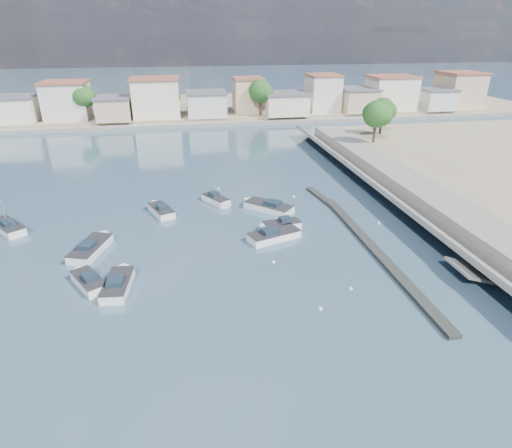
{
  "coord_description": "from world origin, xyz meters",
  "views": [
    {
      "loc": [
        -10.49,
        -23.43,
        19.27
      ],
      "look_at": [
        -3.54,
        15.18,
        1.4
      ],
      "focal_mm": 30.0,
      "sensor_mm": 36.0,
      "label": 1
    }
  ],
  "objects": [
    {
      "name": "sailboat",
      "position": [
        -29.16,
        21.46,
        0.42
      ],
      "size": [
        4.76,
        5.37,
        9.0
      ],
      "color": "white",
      "rests_on": "ground"
    },
    {
      "name": "motorboat_h",
      "position": [
        -1.59,
        14.36,
        0.38
      ],
      "size": [
        5.91,
        3.65,
        1.48
      ],
      "color": "white",
      "rests_on": "ground"
    },
    {
      "name": "far_shore_land",
      "position": [
        0.0,
        92.0,
        0.7
      ],
      "size": [
        160.0,
        40.0,
        1.4
      ],
      "primitive_type": "cube",
      "color": "gray",
      "rests_on": "ground"
    },
    {
      "name": "far_shore_quay",
      "position": [
        0.0,
        71.0,
        0.4
      ],
      "size": [
        160.0,
        2.5,
        0.8
      ],
      "primitive_type": "cube",
      "color": "slate",
      "rests_on": "ground"
    },
    {
      "name": "motorboat_b",
      "position": [
        -16.28,
        7.83,
        0.38
      ],
      "size": [
        2.41,
        5.33,
        1.48
      ],
      "color": "white",
      "rests_on": "ground"
    },
    {
      "name": "motorboat_f",
      "position": [
        -13.26,
        23.11,
        0.38
      ],
      "size": [
        3.25,
        4.89,
        1.48
      ],
      "color": "white",
      "rests_on": "ground"
    },
    {
      "name": "motorboat_a",
      "position": [
        -18.84,
        8.68,
        0.38
      ],
      "size": [
        3.48,
        4.37,
        1.48
      ],
      "color": "white",
      "rests_on": "ground"
    },
    {
      "name": "motorboat_d",
      "position": [
        -0.75,
        16.47,
        0.38
      ],
      "size": [
        4.56,
        2.25,
        1.48
      ],
      "color": "white",
      "rests_on": "ground"
    },
    {
      "name": "motorboat_e",
      "position": [
        -19.46,
        14.86,
        0.38
      ],
      "size": [
        3.69,
        6.02,
        1.48
      ],
      "color": "white",
      "rests_on": "ground"
    },
    {
      "name": "ground",
      "position": [
        0.0,
        40.0,
        0.0
      ],
      "size": [
        400.0,
        400.0,
        0.0
      ],
      "primitive_type": "plane",
      "color": "#2D485B",
      "rests_on": "ground"
    },
    {
      "name": "motorboat_c",
      "position": [
        -1.05,
        21.98,
        0.38
      ],
      "size": [
        5.66,
        5.55,
        1.48
      ],
      "color": "white",
      "rests_on": "ground"
    },
    {
      "name": "breakwater",
      "position": [
        6.9,
        12.69,
        0.17
      ],
      "size": [
        2.0,
        31.02,
        0.35
      ],
      "color": "black",
      "rests_on": "ground"
    },
    {
      "name": "motorboat_g",
      "position": [
        -6.59,
        25.01,
        0.38
      ],
      "size": [
        3.41,
        4.23,
        1.48
      ],
      "color": "white",
      "rests_on": "ground"
    },
    {
      "name": "far_town",
      "position": [
        10.71,
        76.92,
        4.93
      ],
      "size": [
        113.01,
        12.8,
        8.35
      ],
      "color": "beige",
      "rests_on": "far_shore_land"
    },
    {
      "name": "shore_trees",
      "position": [
        8.34,
        68.11,
        6.22
      ],
      "size": [
        74.56,
        38.32,
        7.92
      ],
      "color": "#38281E",
      "rests_on": "ground"
    },
    {
      "name": "seawall_walkway",
      "position": [
        18.5,
        13.0,
        0.9
      ],
      "size": [
        5.0,
        90.0,
        1.8
      ],
      "primitive_type": "cube",
      "color": "slate",
      "rests_on": "ground"
    },
    {
      "name": "mooring_buoys",
      "position": [
        0.97,
        14.54,
        0.05
      ],
      "size": [
        16.48,
        28.46,
        0.35
      ],
      "color": "white",
      "rests_on": "ground"
    }
  ]
}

